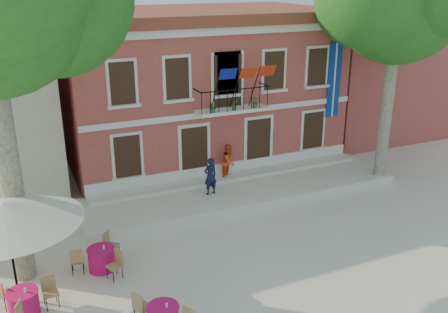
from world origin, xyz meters
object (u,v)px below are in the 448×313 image
pedestrian_orange (229,162)px  cafe_table_0 (23,302)px  patio_umbrella (5,213)px  pedestrian_navy (210,176)px  cafe_table_3 (101,258)px

pedestrian_orange → cafe_table_0: size_ratio=0.89×
patio_umbrella → pedestrian_orange: size_ratio=2.57×
patio_umbrella → pedestrian_navy: size_ratio=2.61×
pedestrian_navy → cafe_table_3: bearing=23.3°
pedestrian_navy → cafe_table_3: size_ratio=0.88×
pedestrian_orange → cafe_table_3: (-6.67, -4.65, -0.70)m
cafe_table_0 → cafe_table_3: same height
cafe_table_3 → pedestrian_orange: bearing=34.9°
patio_umbrella → pedestrian_navy: patio_umbrella is taller
pedestrian_navy → cafe_table_3: 6.33m
patio_umbrella → pedestrian_navy: 8.98m
cafe_table_0 → cafe_table_3: (2.46, 1.44, 0.00)m
pedestrian_navy → cafe_table_3: pedestrian_navy is taller
pedestrian_orange → cafe_table_3: size_ratio=0.89×
pedestrian_orange → cafe_table_3: pedestrian_orange is taller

